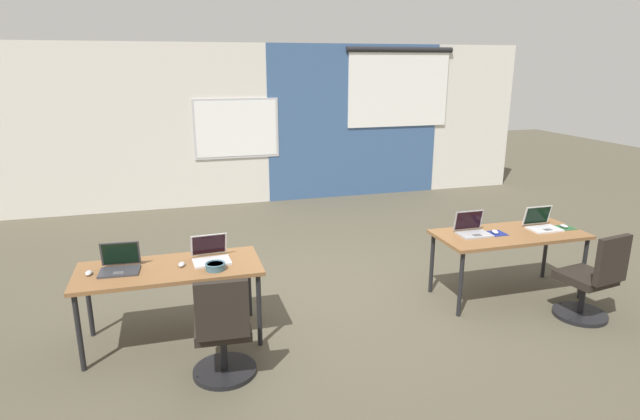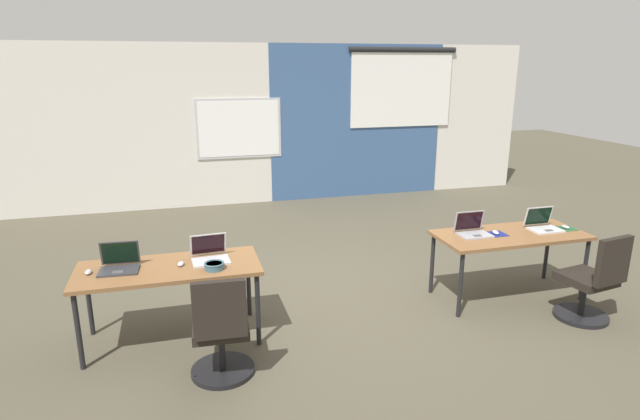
# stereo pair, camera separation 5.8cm
# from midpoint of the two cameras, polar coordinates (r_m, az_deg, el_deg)

# --- Properties ---
(ground_plane) EXTENTS (24.00, 24.00, 0.00)m
(ground_plane) POSITION_cam_midpoint_polar(r_m,az_deg,el_deg) (5.90, 2.05, -8.89)
(ground_plane) COLOR #4C4738
(back_wall_assembly) EXTENTS (10.00, 0.27, 2.80)m
(back_wall_assembly) POSITION_cam_midpoint_polar(r_m,az_deg,el_deg) (9.51, -5.22, 9.36)
(back_wall_assembly) COLOR silver
(back_wall_assembly) RESTS_ON ground
(desk_near_left) EXTENTS (1.60, 0.70, 0.72)m
(desk_near_left) POSITION_cam_midpoint_polar(r_m,az_deg,el_deg) (4.86, -15.86, -6.63)
(desk_near_left) COLOR brown
(desk_near_left) RESTS_ON ground
(desk_near_right) EXTENTS (1.60, 0.70, 0.72)m
(desk_near_right) POSITION_cam_midpoint_polar(r_m,az_deg,el_deg) (5.91, 20.36, -2.97)
(desk_near_right) COLOR brown
(desk_near_right) RESTS_ON ground
(laptop_near_right_end) EXTENTS (0.33, 0.28, 0.23)m
(laptop_near_right_end) POSITION_cam_midpoint_polar(r_m,az_deg,el_deg) (6.16, 23.47, -1.51)
(laptop_near_right_end) COLOR silver
(laptop_near_right_end) RESTS_ON desk_near_right
(mousepad_near_right_end) EXTENTS (0.22, 0.19, 0.00)m
(mousepad_near_right_end) POSITION_cam_midpoint_polar(r_m,az_deg,el_deg) (6.30, 25.49, -1.84)
(mousepad_near_right_end) COLOR #23512D
(mousepad_near_right_end) RESTS_ON desk_near_right
(mouse_near_right_end) EXTENTS (0.08, 0.11, 0.03)m
(mouse_near_right_end) POSITION_cam_midpoint_polar(r_m,az_deg,el_deg) (6.29, 25.51, -1.68)
(mouse_near_right_end) COLOR #B2B2B7
(mouse_near_right_end) RESTS_ON mousepad_near_right_end
(chair_near_right_end) EXTENTS (0.52, 0.57, 0.92)m
(chair_near_right_end) POSITION_cam_midpoint_polar(r_m,az_deg,el_deg) (5.78, 27.85, -7.30)
(chair_near_right_end) COLOR black
(chair_near_right_end) RESTS_ON ground
(laptop_near_left_end) EXTENTS (0.35, 0.29, 0.24)m
(laptop_near_left_end) POSITION_cam_midpoint_polar(r_m,az_deg,el_deg) (4.88, -20.80, -5.57)
(laptop_near_left_end) COLOR #333338
(laptop_near_left_end) RESTS_ON desk_near_left
(mouse_near_left_end) EXTENTS (0.06, 0.10, 0.03)m
(mouse_near_left_end) POSITION_cam_midpoint_polar(r_m,az_deg,el_deg) (4.90, -23.72, -6.23)
(mouse_near_left_end) COLOR #B2B2B7
(mouse_near_left_end) RESTS_ON desk_near_left
(laptop_near_left_inner) EXTENTS (0.35, 0.32, 0.23)m
(laptop_near_left_inner) POSITION_cam_midpoint_polar(r_m,az_deg,el_deg) (4.88, -11.61, -4.86)
(laptop_near_left_inner) COLOR silver
(laptop_near_left_inner) RESTS_ON desk_near_left
(mouse_near_left_inner) EXTENTS (0.07, 0.11, 0.03)m
(mouse_near_left_inner) POSITION_cam_midpoint_polar(r_m,az_deg,el_deg) (4.82, -14.66, -5.71)
(mouse_near_left_inner) COLOR #B2B2B7
(mouse_near_left_inner) RESTS_ON desk_near_left
(chair_near_left_inner) EXTENTS (0.52, 0.55, 0.92)m
(chair_near_left_inner) POSITION_cam_midpoint_polar(r_m,az_deg,el_deg) (4.32, -10.38, -13.37)
(chair_near_left_inner) COLOR black
(chair_near_left_inner) RESTS_ON ground
(laptop_near_right_inner) EXTENTS (0.33, 0.28, 0.24)m
(laptop_near_right_inner) POSITION_cam_midpoint_polar(r_m,az_deg,el_deg) (5.72, 16.65, -2.10)
(laptop_near_right_inner) COLOR #9E9EA3
(laptop_near_right_inner) RESTS_ON desk_near_right
(mousepad_near_right_inner) EXTENTS (0.22, 0.19, 0.00)m
(mousepad_near_right_inner) POSITION_cam_midpoint_polar(r_m,az_deg,el_deg) (5.81, 18.93, -2.51)
(mousepad_near_right_inner) COLOR navy
(mousepad_near_right_inner) RESTS_ON desk_near_right
(mouse_near_right_inner) EXTENTS (0.07, 0.11, 0.03)m
(mouse_near_right_inner) POSITION_cam_midpoint_polar(r_m,az_deg,el_deg) (5.81, 18.94, -2.33)
(mouse_near_right_inner) COLOR silver
(mouse_near_right_inner) RESTS_ON mousepad_near_right_inner
(snack_bowl) EXTENTS (0.18, 0.18, 0.06)m
(snack_bowl) POSITION_cam_midpoint_polar(r_m,az_deg,el_deg) (4.67, -11.15, -5.97)
(snack_bowl) COLOR #3D6070
(snack_bowl) RESTS_ON desk_near_left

